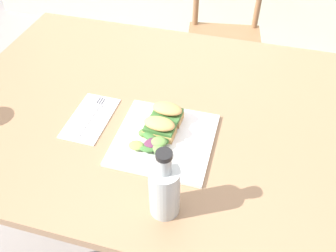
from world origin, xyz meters
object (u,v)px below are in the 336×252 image
object	(u,v)px
plate_lunch	(164,139)
bottle_cold_brew	(164,192)
dining_table	(159,134)
chair_wooden_far	(224,38)
fork_on_napkin	(93,113)
sandwich_half_back	(167,113)
sandwich_half_front	(160,127)

from	to	relation	value
plate_lunch	bottle_cold_brew	world-z (taller)	bottle_cold_brew
dining_table	chair_wooden_far	size ratio (longest dim) A/B	1.51
plate_lunch	fork_on_napkin	size ratio (longest dim) A/B	1.47
dining_table	sandwich_half_back	world-z (taller)	sandwich_half_back
dining_table	chair_wooden_far	xyz separation A→B (m)	(0.09, 0.97, -0.18)
chair_wooden_far	sandwich_half_back	world-z (taller)	chair_wooden_far
fork_on_napkin	bottle_cold_brew	size ratio (longest dim) A/B	0.92
sandwich_half_front	chair_wooden_far	bearing A→B (deg)	87.60
bottle_cold_brew	dining_table	bearing A→B (deg)	109.09
dining_table	bottle_cold_brew	size ratio (longest dim) A/B	6.52
dining_table	sandwich_half_back	bearing A→B (deg)	-50.62
sandwich_half_front	bottle_cold_brew	xyz separation A→B (m)	(0.08, -0.23, 0.03)
fork_on_napkin	bottle_cold_brew	bearing A→B (deg)	-41.03
dining_table	plate_lunch	distance (m)	0.19
chair_wooden_far	sandwich_half_back	xyz separation A→B (m)	(-0.04, -1.03, 0.33)
bottle_cold_brew	sandwich_half_front	bearing A→B (deg)	109.15
sandwich_half_front	sandwich_half_back	distance (m)	0.06
dining_table	chair_wooden_far	world-z (taller)	chair_wooden_far
sandwich_half_back	fork_on_napkin	size ratio (longest dim) A/B	0.50
sandwich_half_front	fork_on_napkin	bearing A→B (deg)	170.73
bottle_cold_brew	sandwich_half_back	bearing A→B (deg)	104.33
chair_wooden_far	fork_on_napkin	world-z (taller)	chair_wooden_far
plate_lunch	fork_on_napkin	world-z (taller)	plate_lunch
dining_table	bottle_cold_brew	bearing A→B (deg)	-70.91
plate_lunch	sandwich_half_front	distance (m)	0.04
dining_table	plate_lunch	world-z (taller)	plate_lunch
fork_on_napkin	bottle_cold_brew	xyz separation A→B (m)	(0.30, -0.26, 0.06)
plate_lunch	sandwich_half_back	size ratio (longest dim) A/B	2.93
chair_wooden_far	dining_table	bearing A→B (deg)	-95.10
sandwich_half_front	fork_on_napkin	xyz separation A→B (m)	(-0.22, 0.04, -0.03)
sandwich_half_back	fork_on_napkin	distance (m)	0.23
sandwich_half_front	fork_on_napkin	distance (m)	0.23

